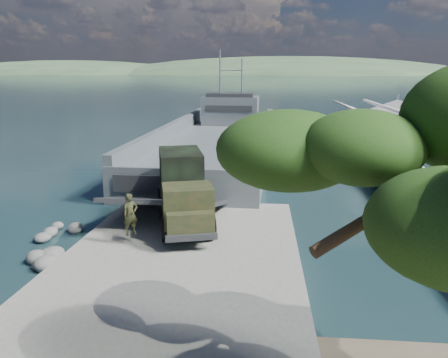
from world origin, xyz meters
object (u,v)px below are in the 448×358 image
at_px(pier, 380,150).
at_px(soldier, 131,223).
at_px(sailboat_far, 394,139).
at_px(landing_craft, 218,148).
at_px(military_truck, 183,189).
at_px(sailboat_near, 394,149).

xyz_separation_m(pier, soldier, (-15.46, -18.41, -0.15)).
height_order(pier, soldier, pier).
relative_size(pier, soldier, 23.13).
bearing_deg(pier, soldier, -130.03).
distance_m(pier, sailboat_far, 15.35).
bearing_deg(landing_craft, military_truck, -86.98).
relative_size(pier, sailboat_near, 7.46).
bearing_deg(pier, sailboat_far, 70.01).
xyz_separation_m(landing_craft, soldier, (-1.57, -22.22, 0.55)).
bearing_deg(military_truck, sailboat_far, 42.36).
height_order(military_truck, sailboat_far, sailboat_far).
bearing_deg(sailboat_far, soldier, -135.79).
bearing_deg(soldier, sailboat_near, 13.09).
height_order(military_truck, soldier, military_truck).
height_order(landing_craft, sailboat_near, landing_craft).
height_order(sailboat_near, sailboat_far, sailboat_far).
xyz_separation_m(landing_craft, military_truck, (0.25, -19.13, 1.30)).
relative_size(military_truck, sailboat_far, 1.18).
bearing_deg(military_truck, pier, 33.10).
distance_m(landing_craft, military_truck, 19.18).
bearing_deg(sailboat_near, landing_craft, 179.12).
height_order(pier, military_truck, pier).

